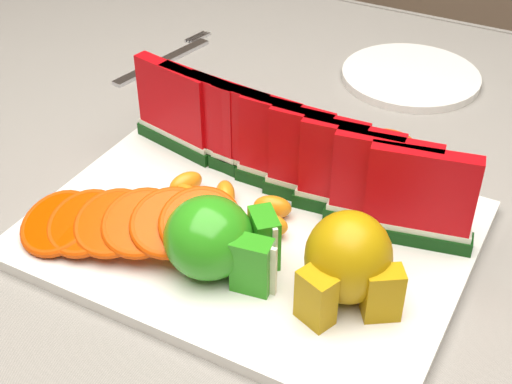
{
  "coord_description": "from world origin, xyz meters",
  "views": [
    {
      "loc": [
        0.3,
        -0.54,
        1.2
      ],
      "look_at": [
        0.06,
        -0.08,
        0.81
      ],
      "focal_mm": 50.0,
      "sensor_mm": 36.0,
      "label": 1
    }
  ],
  "objects_px": {
    "platter": "(251,231)",
    "apple_cluster": "(217,240)",
    "side_plate": "(411,76)",
    "pear_cluster": "(349,262)",
    "fork": "(166,59)"
  },
  "relations": [
    {
      "from": "platter",
      "to": "fork",
      "type": "relative_size",
      "value": 2.05
    },
    {
      "from": "side_plate",
      "to": "apple_cluster",
      "type": "bearing_deg",
      "value": -93.95
    },
    {
      "from": "platter",
      "to": "apple_cluster",
      "type": "relative_size",
      "value": 3.47
    },
    {
      "from": "apple_cluster",
      "to": "side_plate",
      "type": "xyz_separation_m",
      "value": [
        0.03,
        0.44,
        -0.04
      ]
    },
    {
      "from": "platter",
      "to": "apple_cluster",
      "type": "bearing_deg",
      "value": -88.07
    },
    {
      "from": "platter",
      "to": "apple_cluster",
      "type": "height_order",
      "value": "apple_cluster"
    },
    {
      "from": "platter",
      "to": "pear_cluster",
      "type": "xyz_separation_m",
      "value": [
        0.11,
        -0.04,
        0.04
      ]
    },
    {
      "from": "platter",
      "to": "side_plate",
      "type": "relative_size",
      "value": 1.68
    },
    {
      "from": "side_plate",
      "to": "fork",
      "type": "height_order",
      "value": "side_plate"
    },
    {
      "from": "platter",
      "to": "fork",
      "type": "distance_m",
      "value": 0.39
    },
    {
      "from": "platter",
      "to": "pear_cluster",
      "type": "bearing_deg",
      "value": -20.89
    },
    {
      "from": "platter",
      "to": "pear_cluster",
      "type": "height_order",
      "value": "pear_cluster"
    },
    {
      "from": "apple_cluster",
      "to": "fork",
      "type": "relative_size",
      "value": 0.59
    },
    {
      "from": "apple_cluster",
      "to": "pear_cluster",
      "type": "height_order",
      "value": "pear_cluster"
    },
    {
      "from": "fork",
      "to": "apple_cluster",
      "type": "bearing_deg",
      "value": -49.95
    }
  ]
}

